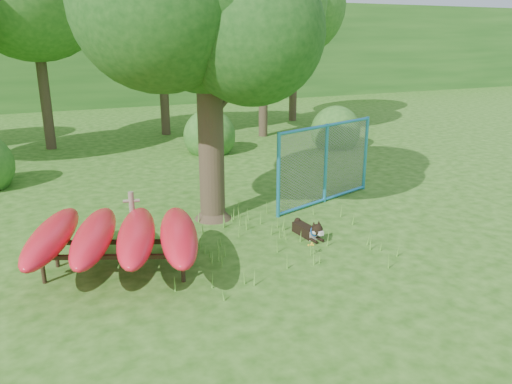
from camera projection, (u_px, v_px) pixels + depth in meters
name	position (u px, v px, depth m)	size (l,w,h in m)	color
ground	(274.00, 266.00, 8.81)	(80.00, 80.00, 0.00)	#204F0F
wooden_post	(133.00, 219.00, 9.37)	(0.31, 0.13, 1.13)	#69604F
kayak_rack	(115.00, 236.00, 8.30)	(3.25, 3.52, 0.91)	black
husky_dog	(309.00, 230.00, 10.01)	(0.30, 0.98, 0.43)	black
fence_section	(326.00, 164.00, 11.94)	(3.16, 1.10, 3.21)	#2888BF
wildflower_clump	(311.00, 246.00, 9.16)	(0.12, 0.10, 0.25)	#5A9A32
bg_tree_c	(161.00, 30.00, 19.47)	(4.00, 4.00, 6.12)	#362A1D
bg_tree_d	(264.00, 3.00, 18.83)	(4.80, 4.80, 7.50)	#362A1D
bg_tree_e	(295.00, 5.00, 22.58)	(4.60, 4.60, 7.55)	#362A1D
shrub_right	(335.00, 147.00, 18.34)	(1.80, 1.80, 1.80)	#265D1E
shrub_mid	(210.00, 153.00, 17.42)	(1.80, 1.80, 1.80)	#265D1E
wooded_hillside	(81.00, 51.00, 32.22)	(80.00, 12.00, 6.00)	#265D1E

